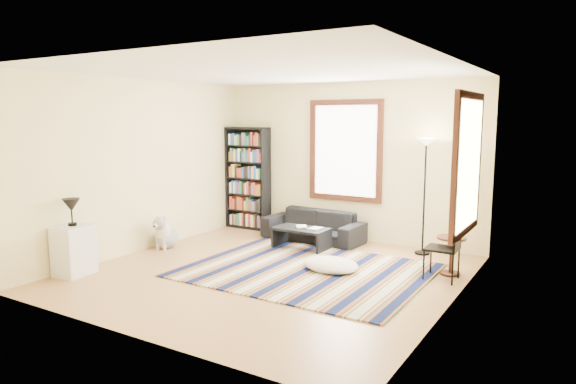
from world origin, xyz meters
The scene contains 21 objects.
floor centered at (0.00, 0.00, -0.05)m, with size 5.00×5.00×0.10m, color #BA7855.
ceiling centered at (0.00, 0.00, 2.85)m, with size 5.00×5.00×0.10m, color white.
wall_back centered at (0.00, 2.55, 1.40)m, with size 5.00×0.10×2.80m, color beige.
wall_front centered at (0.00, -2.55, 1.40)m, with size 5.00×0.10×2.80m, color beige.
wall_left centered at (-2.55, 0.00, 1.40)m, with size 0.10×5.00×2.80m, color beige.
wall_right centered at (2.55, 0.00, 1.40)m, with size 0.10×5.00×2.80m, color beige.
window_back centered at (0.00, 2.47, 1.60)m, with size 1.20×0.06×1.60m, color white.
window_right centered at (2.47, 0.80, 1.60)m, with size 0.06×1.20×1.60m, color white.
rug centered at (0.39, 0.36, 0.01)m, with size 3.32×2.65×0.02m, color #0B143A.
sofa centered at (-0.42, 2.05, 0.27)m, with size 1.83×0.72×0.54m, color black.
bookshelf centered at (-2.03, 2.32, 1.00)m, with size 0.90×0.30×2.00m, color black.
coffee_table centered at (-0.29, 1.41, 0.18)m, with size 0.90×0.50×0.36m, color black.
book_a centered at (-0.39, 1.41, 0.37)m, with size 0.23×0.17×0.02m, color beige.
book_b centered at (-0.14, 1.46, 0.37)m, with size 0.18×0.25×0.02m, color beige.
floor_cushion centered at (0.71, 0.51, 0.10)m, with size 0.81×0.61×0.20m, color white.
floor_lamp centered at (1.54, 2.15, 0.93)m, with size 0.30×0.30×1.86m, color black, non-canonical shape.
side_table centered at (2.20, 1.26, 0.27)m, with size 0.40×0.40×0.54m, color #3F1E0F.
folding_chair centered at (2.15, 0.97, 0.43)m, with size 0.42×0.40×0.86m, color black.
white_cabinet centered at (-2.30, -1.47, 0.35)m, with size 0.38×0.50×0.70m, color white.
table_lamp centered at (-2.30, -1.47, 0.89)m, with size 0.24×0.24×0.38m, color black, non-canonical shape.
dog centered at (-2.26, 0.29, 0.28)m, with size 0.40×0.56×0.56m, color #B3B3B3, non-canonical shape.
Camera 1 is at (3.86, -5.87, 2.18)m, focal length 32.00 mm.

